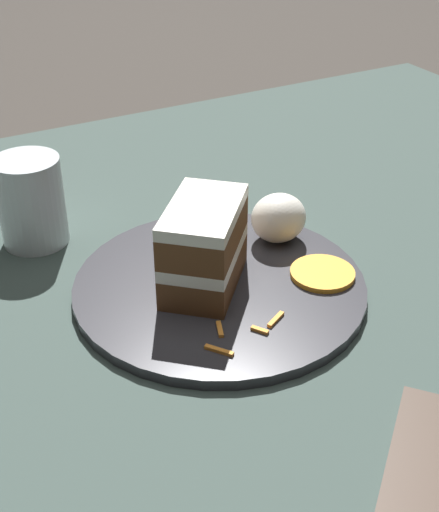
{
  "coord_description": "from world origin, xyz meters",
  "views": [
    {
      "loc": [
        0.24,
        0.44,
        0.41
      ],
      "look_at": [
        -0.01,
        -0.04,
        0.08
      ],
      "focal_mm": 50.0,
      "sensor_mm": 36.0,
      "label": 1
    }
  ],
  "objects_px": {
    "cream_dollop": "(279,218)",
    "drinking_glass": "(32,207)",
    "cake_slice": "(201,247)",
    "orange_garnish": "(321,273)",
    "plate": "(220,287)"
  },
  "relations": [
    {
      "from": "cream_dollop",
      "to": "orange_garnish",
      "type": "relative_size",
      "value": 0.93
    },
    {
      "from": "cream_dollop",
      "to": "drinking_glass",
      "type": "xyz_separation_m",
      "value": [
        0.21,
        -0.13,
        0.0
      ]
    },
    {
      "from": "drinking_glass",
      "to": "cream_dollop",
      "type": "bearing_deg",
      "value": 148.23
    },
    {
      "from": "drinking_glass",
      "to": "cake_slice",
      "type": "bearing_deg",
      "value": 122.75
    },
    {
      "from": "cream_dollop",
      "to": "drinking_glass",
      "type": "distance_m",
      "value": 0.25
    },
    {
      "from": "plate",
      "to": "cake_slice",
      "type": "height_order",
      "value": "cake_slice"
    },
    {
      "from": "cake_slice",
      "to": "plate",
      "type": "bearing_deg",
      "value": 25.6
    },
    {
      "from": "cake_slice",
      "to": "orange_garnish",
      "type": "bearing_deg",
      "value": 20.95
    },
    {
      "from": "plate",
      "to": "cake_slice",
      "type": "bearing_deg",
      "value": -15.75
    },
    {
      "from": "plate",
      "to": "orange_garnish",
      "type": "xyz_separation_m",
      "value": [
        -0.09,
        0.03,
        0.01
      ]
    },
    {
      "from": "cake_slice",
      "to": "cream_dollop",
      "type": "height_order",
      "value": "cake_slice"
    },
    {
      "from": "orange_garnish",
      "to": "drinking_glass",
      "type": "height_order",
      "value": "drinking_glass"
    },
    {
      "from": "plate",
      "to": "cake_slice",
      "type": "distance_m",
      "value": 0.05
    },
    {
      "from": "cream_dollop",
      "to": "drinking_glass",
      "type": "height_order",
      "value": "drinking_glass"
    },
    {
      "from": "cream_dollop",
      "to": "orange_garnish",
      "type": "bearing_deg",
      "value": 90.94
    }
  ]
}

